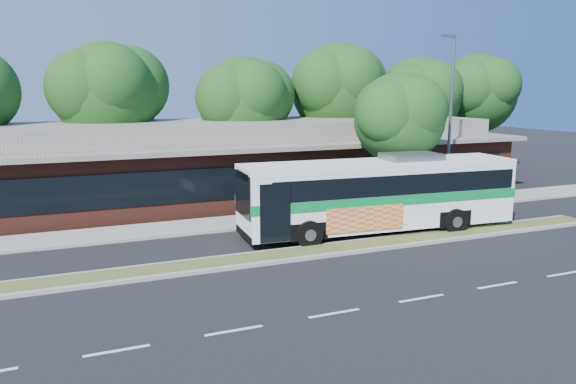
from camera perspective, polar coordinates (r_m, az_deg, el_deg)
name	(u,v)px	position (r m, az deg, el deg)	size (l,w,h in m)	color
ground	(344,255)	(21.97, 5.67, -6.34)	(120.00, 120.00, 0.00)	black
median_strip	(336,249)	(22.45, 4.94, -5.75)	(26.00, 1.10, 0.15)	#455926
sidewalk	(281,218)	(27.55, -0.68, -2.68)	(44.00, 2.60, 0.12)	gray
plaza_building	(239,161)	(33.28, -4.97, 3.20)	(33.20, 11.20, 4.45)	#54251A
lamp_post	(450,116)	(31.40, 16.12, 7.47)	(0.93, 0.18, 9.07)	slate
tree_bg_b	(114,92)	(34.77, -17.24, 9.72)	(6.69, 6.00, 9.00)	black
tree_bg_c	(249,100)	(35.50, -3.96, 9.28)	(6.24, 5.60, 8.26)	black
tree_bg_d	(342,87)	(39.25, 5.48, 10.58)	(6.91, 6.20, 9.37)	black
tree_bg_e	(422,97)	(41.58, 13.50, 9.40)	(6.47, 5.80, 8.50)	black
tree_bg_f	(480,92)	(46.13, 18.90, 9.61)	(6.69, 6.00, 8.92)	black
transit_bus	(381,190)	(25.06, 9.38, 0.25)	(12.59, 3.52, 3.49)	white
sidewalk_tree	(404,116)	(29.11, 11.68, 7.59)	(5.07, 4.55, 7.14)	black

